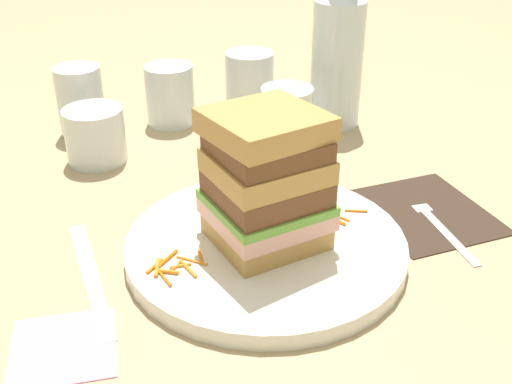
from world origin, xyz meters
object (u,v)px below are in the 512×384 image
main_plate (266,247)px  empty_tumbler_3 (170,95)px  napkin_dark (425,211)px  empty_tumbler_2 (81,101)px  empty_tumbler_1 (95,135)px  sandwich (266,181)px  knife (92,280)px  fork (435,219)px  juice_glass (287,122)px  napkin_pink (63,347)px  empty_tumbler_0 (250,84)px  water_bottle (338,52)px

main_plate → empty_tumbler_3: bearing=91.8°
napkin_dark → empty_tumbler_2: (-0.34, 0.36, 0.05)m
empty_tumbler_1 → empty_tumbler_3: 0.15m
sandwich → knife: size_ratio=0.70×
fork → juice_glass: 0.25m
empty_tumbler_3 → empty_tumbler_1: bearing=-142.8°
main_plate → sandwich: bearing=147.6°
sandwich → napkin_pink: sandwich is taller
empty_tumbler_2 → napkin_pink: 0.46m
knife → juice_glass: 0.36m
napkin_dark → empty_tumbler_1: (-0.34, 0.27, 0.03)m
sandwich → empty_tumbler_1: bearing=115.4°
sandwich → empty_tumbler_3: sandwich is taller
empty_tumbler_1 → napkin_pink: size_ratio=0.89×
empty_tumbler_0 → empty_tumbler_2: bearing=178.0°
empty_tumbler_3 → napkin_dark: bearing=-59.2°
empty_tumbler_1 → water_bottle: bearing=1.3°
water_bottle → knife: bearing=-145.1°
sandwich → empty_tumbler_2: bearing=110.3°
main_plate → fork: 0.20m
empty_tumbler_2 → empty_tumbler_3: size_ratio=1.12×
sandwich → empty_tumbler_2: (-0.14, 0.38, -0.04)m
fork → empty_tumbler_1: bearing=139.2°
knife → juice_glass: size_ratio=2.26×
main_plate → sandwich: size_ratio=2.06×
fork → empty_tumbler_0: size_ratio=1.72×
napkin_dark → empty_tumbler_0: bearing=104.2°
knife → empty_tumbler_3: bearing=65.5°
knife → water_bottle: size_ratio=0.80×
sandwich → napkin_dark: bearing=4.3°
juice_glass → napkin_pink: (-0.33, -0.30, -0.04)m
knife → water_bottle: water_bottle is taller
main_plate → fork: (0.20, -0.01, -0.00)m
sandwich → napkin_dark: 0.22m
juice_glass → empty_tumbler_2: 0.30m
water_bottle → napkin_dark: bearing=-93.2°
napkin_dark → main_plate: bearing=-175.7°
knife → empty_tumbler_1: bearing=81.1°
main_plate → napkin_pink: (-0.21, -0.07, -0.01)m
napkin_dark → sandwich: bearing=-175.7°
empty_tumbler_2 → empty_tumbler_0: bearing=-2.0°
napkin_dark → napkin_pink: bearing=-168.0°
main_plate → sandwich: sandwich is taller
empty_tumbler_3 → sandwich: bearing=-88.2°
water_bottle → empty_tumbler_0: water_bottle is taller
empty_tumbler_1 → sandwich: bearing=-64.6°
napkin_dark → fork: size_ratio=0.91×
empty_tumbler_0 → sandwich: bearing=-106.9°
napkin_dark → water_bottle: water_bottle is taller
fork → empty_tumbler_2: (-0.34, 0.39, 0.05)m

